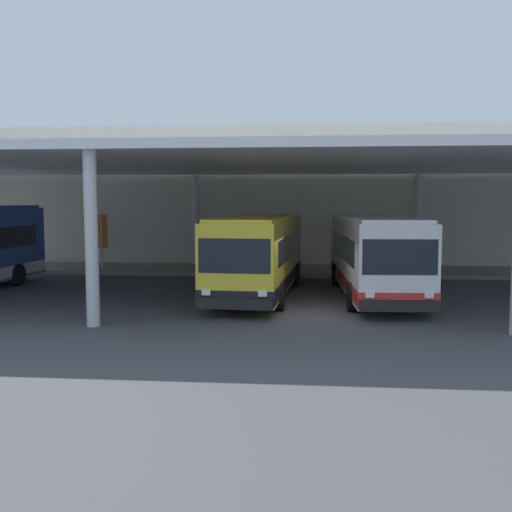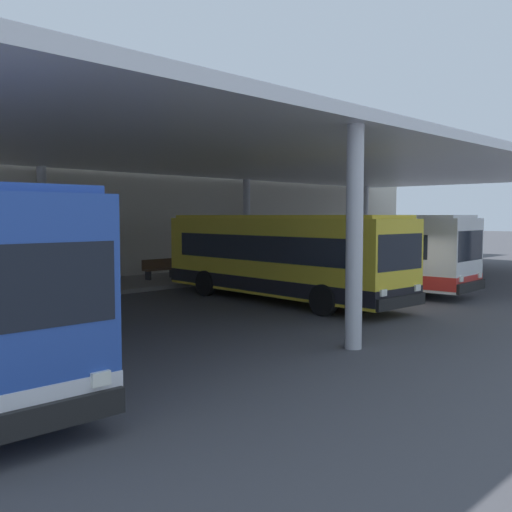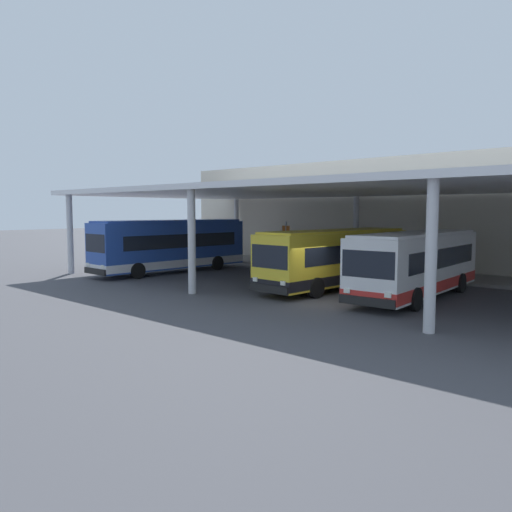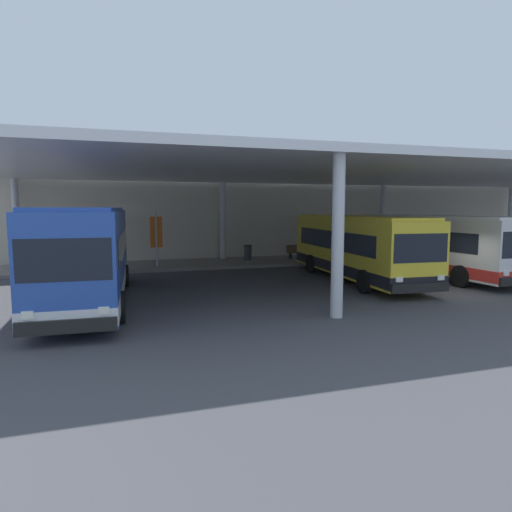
% 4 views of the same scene
% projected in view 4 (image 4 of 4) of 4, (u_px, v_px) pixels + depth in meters
% --- Properties ---
extents(ground_plane, '(200.00, 200.00, 0.00)m').
position_uv_depth(ground_plane, '(438.00, 292.00, 18.52)').
color(ground_plane, '#47474C').
extents(platform_kerb, '(42.00, 4.50, 0.18)m').
position_uv_depth(platform_kerb, '(318.00, 259.00, 29.65)').
color(platform_kerb, gray).
rests_on(platform_kerb, ground).
extents(station_building_facade, '(48.00, 1.60, 8.07)m').
position_uv_depth(station_building_facade, '(299.00, 201.00, 32.29)').
color(station_building_facade, beige).
rests_on(station_building_facade, ground).
extents(canopy_shelter, '(40.00, 17.00, 5.55)m').
position_uv_depth(canopy_shelter, '(371.00, 175.00, 23.15)').
color(canopy_shelter, silver).
rests_on(canopy_shelter, ground).
extents(bus_nearest_bay, '(3.04, 11.42, 3.57)m').
position_uv_depth(bus_nearest_bay, '(88.00, 254.00, 16.40)').
color(bus_nearest_bay, '#284CA8').
rests_on(bus_nearest_bay, ground).
extents(bus_second_bay, '(3.17, 10.66, 3.17)m').
position_uv_depth(bus_second_bay, '(356.00, 247.00, 21.48)').
color(bus_second_bay, yellow).
rests_on(bus_second_bay, ground).
extents(bus_middle_bay, '(3.06, 10.64, 3.17)m').
position_uv_depth(bus_middle_bay, '(432.00, 244.00, 22.94)').
color(bus_middle_bay, white).
rests_on(bus_middle_bay, ground).
extents(bench_waiting, '(1.80, 0.45, 0.92)m').
position_uv_depth(bench_waiting, '(300.00, 251.00, 29.26)').
color(bench_waiting, brown).
rests_on(bench_waiting, platform_kerb).
extents(trash_bin, '(0.52, 0.52, 0.98)m').
position_uv_depth(trash_bin, '(248.00, 253.00, 28.37)').
color(trash_bin, '#33383D').
rests_on(trash_bin, platform_kerb).
extents(banner_sign, '(0.70, 0.12, 3.20)m').
position_uv_depth(banner_sign, '(156.00, 235.00, 25.43)').
color(banner_sign, '#B2B2B7').
rests_on(banner_sign, platform_kerb).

